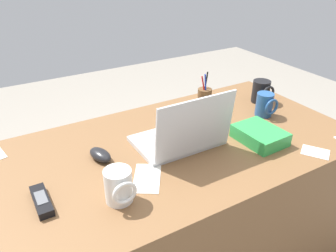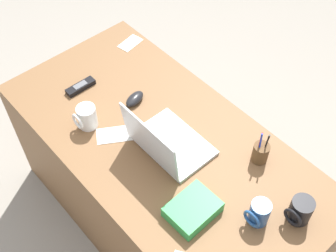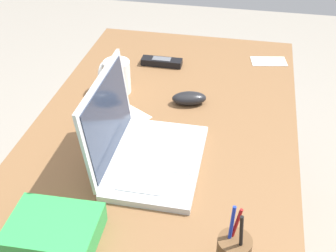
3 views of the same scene
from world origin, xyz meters
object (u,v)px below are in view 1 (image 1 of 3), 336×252
Objects in this scene: computer_mouse at (100,155)px; coffee_mug_white at (261,92)px; cordless_phone at (42,201)px; coffee_mug_spare at (119,186)px; pen_holder at (205,97)px; laptop at (182,136)px; coffee_mug_tall at (265,105)px; snack_bag at (260,135)px.

coffee_mug_white is (-0.87, -0.08, 0.04)m from computer_mouse.
cordless_phone is (0.24, 0.14, -0.01)m from computer_mouse.
computer_mouse is 0.25m from coffee_mug_spare.
coffee_mug_white is at bearing -159.90° from coffee_mug_spare.
pen_holder is at bearing -158.92° from cordless_phone.
laptop reaches higher than coffee_mug_spare.
coffee_mug_tall is (-0.47, -0.04, 0.00)m from laptop.
computer_mouse is at bearing -14.23° from laptop.
cordless_phone is at bearing 16.05° from computer_mouse.
coffee_mug_white is 1.03× the size of coffee_mug_tall.
pen_holder is at bearing -19.75° from coffee_mug_white.
coffee_mug_spare is at bearing 20.10° from coffee_mug_white.
laptop is at bearing 4.96° from coffee_mug_tall.
pen_holder is 0.38m from snack_bag.
laptop is 1.92× the size of pen_holder.
coffee_mug_tall is 0.62× the size of pen_holder.
laptop is 0.47m from coffee_mug_tall.
laptop reaches higher than coffee_mug_white.
pen_holder reaches higher than snack_bag.
laptop is 1.74× the size of snack_bag.
cordless_phone is 0.77× the size of snack_bag.
laptop is 0.32m from computer_mouse.
coffee_mug_spare is at bearing 4.39° from snack_bag.
cordless_phone is at bearing 6.51° from laptop.
coffee_mug_tall reaches higher than snack_bag.
pen_holder reaches higher than coffee_mug_tall.
laptop reaches higher than cordless_phone.
laptop is at bearing 41.59° from pen_holder.
pen_holder is (0.27, -0.10, -0.01)m from coffee_mug_white.
coffee_mug_tall is 0.28m from pen_holder.
cordless_phone is at bearing 21.08° from pen_holder.
coffee_mug_spare is 0.64× the size of pen_holder.
computer_mouse is 0.99× the size of coffee_mug_spare.
coffee_mug_tall is (-0.78, 0.04, 0.03)m from computer_mouse.
cordless_phone is at bearing 5.79° from coffee_mug_tall.
snack_bag reaches higher than cordless_phone.
computer_mouse is 0.63m from snack_bag.
coffee_mug_spare is 0.24m from cordless_phone.
coffee_mug_white is 0.58× the size of snack_bag.
computer_mouse is at bearing -149.69° from cordless_phone.
computer_mouse is 0.88m from coffee_mug_white.
pen_holder reaches higher than computer_mouse.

